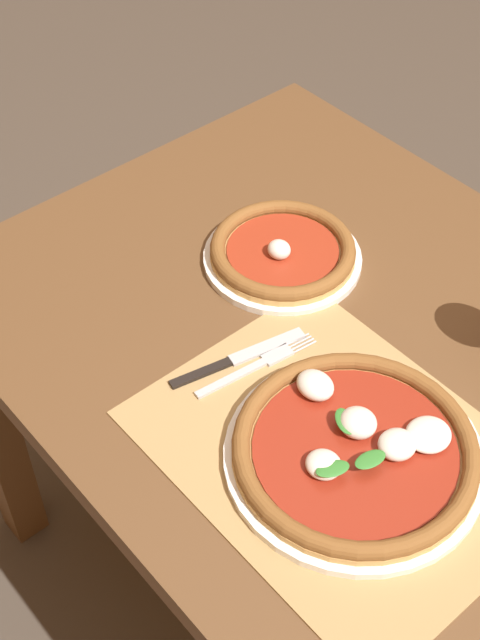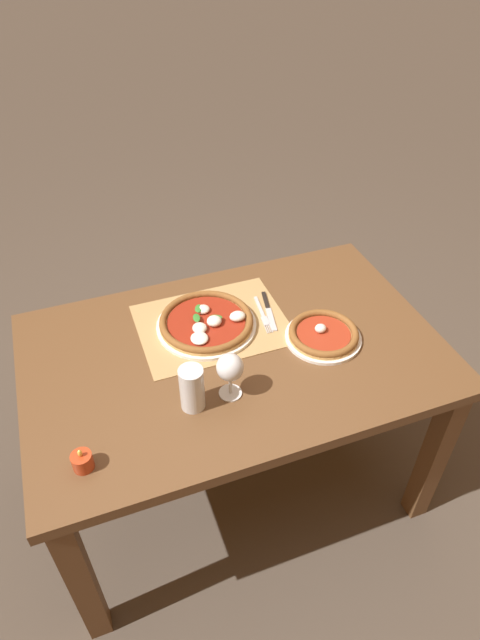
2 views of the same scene
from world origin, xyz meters
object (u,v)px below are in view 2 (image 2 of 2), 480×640
Objects in this scene: pint_glass at (192,389)px; knife at (269,311)px; votive_candle at (83,462)px; wine_glass at (230,369)px; pizza_far at (323,334)px; pizza_near at (207,322)px; fork at (263,315)px.

pint_glass is 0.49m from knife.
knife is 2.97× the size of votive_candle.
wine_glass reaches higher than pint_glass.
pizza_far is at bearing -165.51° from pint_glass.
pizza_far is 1.19× the size of knife.
pizza_far is (-0.35, 0.19, -0.00)m from pizza_near.
pizza_near is at bearing -138.43° from votive_candle.
wine_glass is 1.07× the size of pint_glass.
fork is at bearing -148.71° from votive_candle.
pint_glass reaches higher than pizza_near.
pint_glass is at bearing 40.53° from knife.
pizza_near is 0.32m from wine_glass.
fork is 0.79m from votive_candle.
wine_glass is at bearing -177.70° from pint_glass.
pizza_near is at bearing -114.19° from pint_glass.
pizza_far is 0.22m from knife.
fork is (-0.20, 0.01, -0.02)m from pizza_near.
pizza_near is at bearing 0.60° from knife.
pizza_near is 1.70× the size of fork.
pizza_far is 0.23m from fork.
pint_glass is at bearing 2.30° from wine_glass.
votive_candle reaches higher than pizza_near.
pizza_near reaches higher than pizza_far.
fork is 2.79× the size of votive_candle.
knife is at bearing -158.12° from fork.
pint_glass is at bearing 14.49° from pizza_far.
votive_candle is (0.45, 0.11, -0.08)m from wine_glass.
pizza_near reaches higher than fork.
pint_glass is (0.49, 0.13, 0.05)m from pizza_far.
pizza_near is 0.39m from pizza_far.
wine_glass is 0.39m from fork.
pizza_far is at bearing -164.35° from votive_candle.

